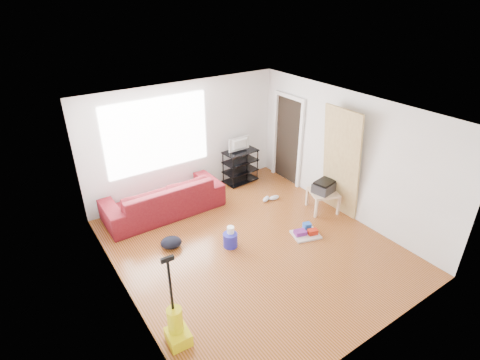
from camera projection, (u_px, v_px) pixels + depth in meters
room at (251, 181)px, 6.34m from camera, size 4.51×5.01×2.51m
sofa at (165, 212)px, 7.80m from camera, size 2.42×0.95×0.71m
tv_stand at (240, 166)px, 8.84m from camera, size 0.82×0.51×0.79m
tv at (240, 145)px, 8.59m from camera, size 0.55×0.07×0.32m
side_table at (323, 194)px, 7.72m from camera, size 0.70×0.70×0.44m
printer at (324, 187)px, 7.63m from camera, size 0.51×0.43×0.24m
bucket at (230, 246)px, 6.79m from camera, size 0.34×0.34×0.26m
toilet_paper at (231, 236)px, 6.74m from camera, size 0.13×0.13×0.12m
cleaning_tray at (306, 232)px, 7.07m from camera, size 0.58×0.51×0.18m
backpack at (172, 247)px, 6.76m from camera, size 0.47×0.42×0.21m
sneakers at (270, 198)px, 8.20m from camera, size 0.44×0.22×0.10m
vacuum at (177, 327)px, 4.87m from camera, size 0.30×0.34×1.37m
door_panel at (334, 211)px, 7.84m from camera, size 0.28×0.89×2.23m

